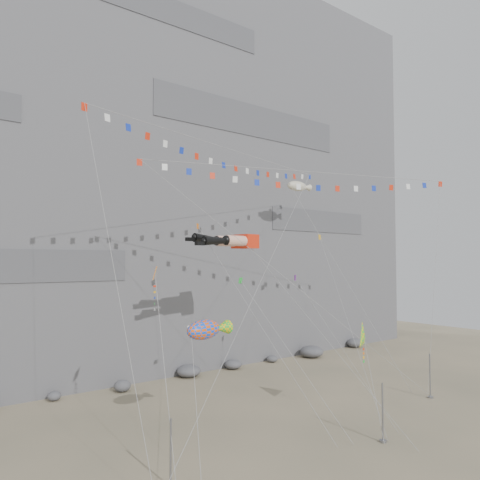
{
  "coord_description": "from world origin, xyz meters",
  "views": [
    {
      "loc": [
        -26.84,
        -26.45,
        12.38
      ],
      "look_at": [
        0.76,
        9.0,
        14.46
      ],
      "focal_mm": 35.0,
      "sensor_mm": 36.0,
      "label": 1
    }
  ],
  "objects": [
    {
      "name": "ground",
      "position": [
        0.0,
        0.0,
        0.0
      ],
      "size": [
        120.0,
        120.0,
        0.0
      ],
      "primitive_type": "plane",
      "color": "gray",
      "rests_on": "ground"
    },
    {
      "name": "cliff",
      "position": [
        0.0,
        32.0,
        25.0
      ],
      "size": [
        80.0,
        28.0,
        50.0
      ],
      "primitive_type": "cube",
      "color": "slate",
      "rests_on": "ground"
    },
    {
      "name": "talus_boulders",
      "position": [
        0.0,
        17.0,
        0.6
      ],
      "size": [
        60.0,
        3.0,
        1.2
      ],
      "primitive_type": null,
      "color": "#58595D",
      "rests_on": "ground"
    },
    {
      "name": "anchor_pole_left",
      "position": [
        -13.72,
        -3.36,
        1.85
      ],
      "size": [
        0.12,
        0.12,
        3.69
      ],
      "primitive_type": "cylinder",
      "color": "slate",
      "rests_on": "ground"
    },
    {
      "name": "anchor_pole_center",
      "position": [
        0.96,
        -6.73,
        2.01
      ],
      "size": [
        0.12,
        0.12,
        4.02
      ],
      "primitive_type": "cylinder",
      "color": "slate",
      "rests_on": "ground"
    },
    {
      "name": "anchor_pole_right",
      "position": [
        13.26,
        -3.13,
        2.0
      ],
      "size": [
        0.12,
        0.12,
        4.0
      ],
      "primitive_type": "cylinder",
      "color": "slate",
      "rests_on": "ground"
    },
    {
      "name": "legs_kite",
      "position": [
        -1.97,
        7.02,
        14.23
      ],
      "size": [
        7.8,
        17.69,
        21.77
      ],
      "rotation": [
        0.0,
        0.0,
        0.11
      ],
      "color": "red",
      "rests_on": "ground"
    },
    {
      "name": "flag_banner_upper",
      "position": [
        -0.99,
        8.3,
        22.89
      ],
      "size": [
        30.56,
        17.74,
        30.14
      ],
      "color": "red",
      "rests_on": "ground"
    },
    {
      "name": "flag_banner_lower",
      "position": [
        4.5,
        3.47,
        20.69
      ],
      "size": [
        29.44,
        10.66,
        23.61
      ],
      "color": "red",
      "rests_on": "ground"
    },
    {
      "name": "harlequin_kite",
      "position": [
        -12.19,
        1.56,
        11.59
      ],
      "size": [
        3.06,
        7.58,
        13.44
      ],
      "color": "red",
      "rests_on": "ground"
    },
    {
      "name": "fish_windsock",
      "position": [
        -8.92,
        0.64,
        7.69
      ],
      "size": [
        6.06,
        6.92,
        10.35
      ],
      "color": "#EC530C",
      "rests_on": "ground"
    },
    {
      "name": "delta_kite",
      "position": [
        3.1,
        -3.59,
        6.54
      ],
      "size": [
        3.73,
        4.3,
        8.38
      ],
      "color": "yellow",
      "rests_on": "ground"
    },
    {
      "name": "blimp_windsock",
      "position": [
        12.24,
        12.72,
        21.27
      ],
      "size": [
        3.99,
        14.75,
        25.5
      ],
      "color": "beige",
      "rests_on": "ground"
    },
    {
      "name": "small_kite_a",
      "position": [
        -4.02,
        8.65,
        15.2
      ],
      "size": [
        2.4,
        15.12,
        21.3
      ],
      "color": "orange",
      "rests_on": "ground"
    },
    {
      "name": "small_kite_b",
      "position": [
        4.84,
        5.49,
        10.67
      ],
      "size": [
        2.31,
        12.78,
        16.31
      ],
      "color": "purple",
      "rests_on": "ground"
    },
    {
      "name": "small_kite_c",
      "position": [
        -3.8,
        2.8,
        10.64
      ],
      "size": [
        3.33,
        9.41,
        14.26
      ],
      "color": "green",
      "rests_on": "ground"
    },
    {
      "name": "small_kite_d",
      "position": [
        10.91,
        7.9,
        14.76
      ],
      "size": [
        10.5,
        15.77,
        23.46
      ],
      "color": "gold",
      "rests_on": "ground"
    }
  ]
}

